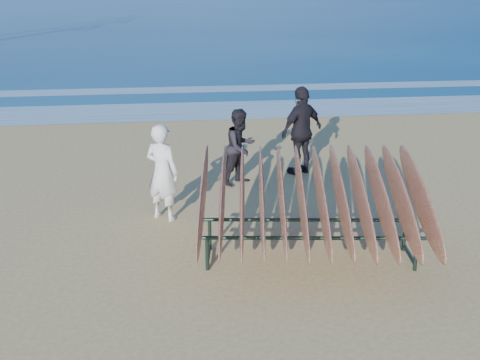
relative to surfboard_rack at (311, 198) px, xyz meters
The scene contains 8 objects.
ground 1.34m from the surfboard_rack, 168.96° to the left, with size 120.00×120.00×0.00m, color tan.
ocean 55.19m from the surfboard_rack, 90.94° to the left, with size 160.00×160.00×0.00m, color navy.
foam_near 10.26m from the surfboard_rack, 95.09° to the left, with size 160.00×160.00×0.00m, color white.
foam_far 13.74m from the surfboard_rack, 93.79° to the left, with size 160.00×160.00×0.00m, color white.
surfboard_rack is the anchor object (origin of this frame).
person_white 2.82m from the surfboard_rack, 138.91° to the left, with size 0.61×0.40×1.67m, color silver.
person_dark_a 3.53m from the surfboard_rack, 99.71° to the left, with size 0.74×0.58×1.52m, color black.
person_dark_b 4.04m from the surfboard_rack, 79.45° to the left, with size 1.08×0.45×1.84m, color black.
Camera 1 is at (-1.06, -8.01, 4.05)m, focal length 45.00 mm.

